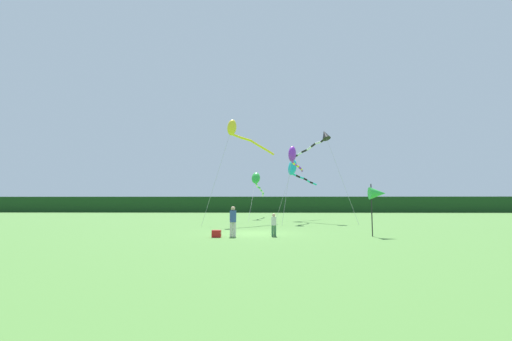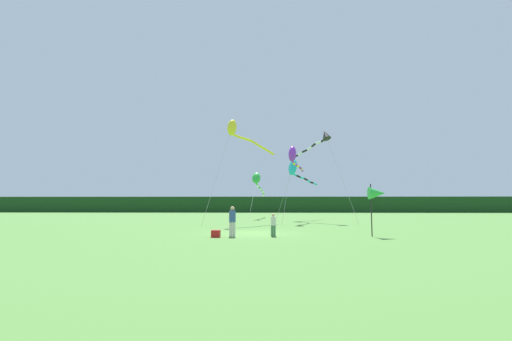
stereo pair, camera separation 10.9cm
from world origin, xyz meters
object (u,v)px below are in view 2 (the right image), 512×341
at_px(kite_yellow, 237,132).
at_px(banner_flag_pole, 377,194).
at_px(person_adult, 232,220).
at_px(kite_purple, 293,155).
at_px(kite_green, 257,180).
at_px(person_child, 273,224).
at_px(kite_cyan, 294,169).
at_px(kite_black, 320,139).
at_px(cooler_box, 216,234).

bearing_deg(kite_yellow, banner_flag_pole, -48.85).
distance_m(person_adult, banner_flag_pole, 8.22).
xyz_separation_m(kite_purple, kite_green, (-3.57, 8.35, -1.75)).
distance_m(person_child, kite_cyan, 18.21).
xyz_separation_m(person_child, kite_black, (5.03, 14.47, 7.50)).
xyz_separation_m(person_child, kite_cyan, (2.63, 17.37, 4.80)).
bearing_deg(kite_cyan, kite_yellow, -127.31).
xyz_separation_m(kite_cyan, kite_yellow, (-5.54, -7.26, 2.56)).
distance_m(kite_yellow, kite_green, 11.12).
bearing_deg(cooler_box, person_adult, 24.07).
bearing_deg(person_child, cooler_box, -169.16).
relative_size(banner_flag_pole, kite_purple, 0.40).
distance_m(banner_flag_pole, kite_black, 15.51).
bearing_deg(kite_black, person_child, -109.18).
distance_m(person_child, kite_purple, 13.54).
bearing_deg(banner_flag_pole, person_child, -178.80).
xyz_separation_m(banner_flag_pole, kite_purple, (-3.72, 12.06, 3.87)).
xyz_separation_m(banner_flag_pole, kite_green, (-7.29, 20.41, 2.11)).
bearing_deg(person_child, person_adult, -174.57).
bearing_deg(kite_green, kite_cyan, -37.61).
xyz_separation_m(person_adult, kite_purple, (4.36, 12.39, 5.31)).
height_order(cooler_box, kite_green, kite_green).
height_order(kite_purple, kite_green, kite_purple).
xyz_separation_m(cooler_box, kite_purple, (5.21, 12.78, 6.05)).
bearing_deg(person_adult, kite_purple, 70.62).
bearing_deg(kite_green, banner_flag_pole, -70.35).
bearing_deg(kite_cyan, person_child, -98.61).
xyz_separation_m(person_adult, cooler_box, (-0.85, -0.38, -0.74)).
bearing_deg(kite_yellow, cooler_box, -91.12).
distance_m(person_adult, person_child, 2.28).
distance_m(kite_cyan, kite_purple, 5.27).
bearing_deg(banner_flag_pole, kite_green, 109.65).
bearing_deg(kite_purple, kite_yellow, -157.49).
xyz_separation_m(banner_flag_pole, kite_yellow, (-8.73, 9.98, 5.70)).
distance_m(person_adult, kite_cyan, 18.82).
relative_size(cooler_box, kite_yellow, 0.05).
relative_size(cooler_box, kite_black, 0.05).
height_order(kite_black, kite_green, kite_black).
distance_m(person_child, kite_black, 17.05).
distance_m(person_adult, cooler_box, 1.19).
height_order(person_child, kite_black, kite_black).
bearing_deg(person_child, kite_yellow, 106.05).
xyz_separation_m(cooler_box, kite_cyan, (5.75, 17.97, 5.32)).
height_order(person_child, kite_green, kite_green).
distance_m(person_adult, kite_purple, 14.17).
height_order(person_adult, kite_black, kite_black).
height_order(kite_cyan, kite_black, kite_black).
bearing_deg(person_adult, banner_flag_pole, 2.38).
bearing_deg(kite_green, kite_purple, -66.86).
distance_m(person_adult, kite_black, 17.94).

